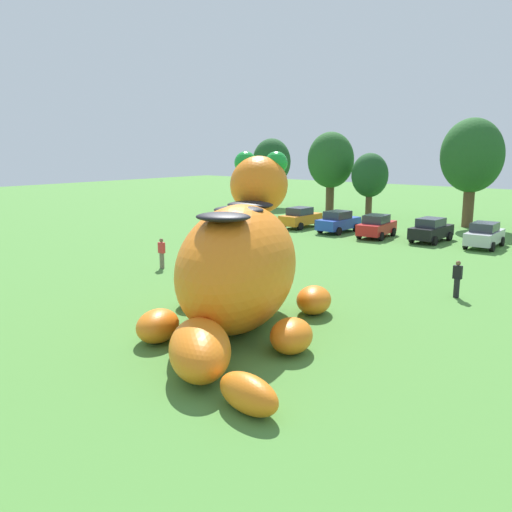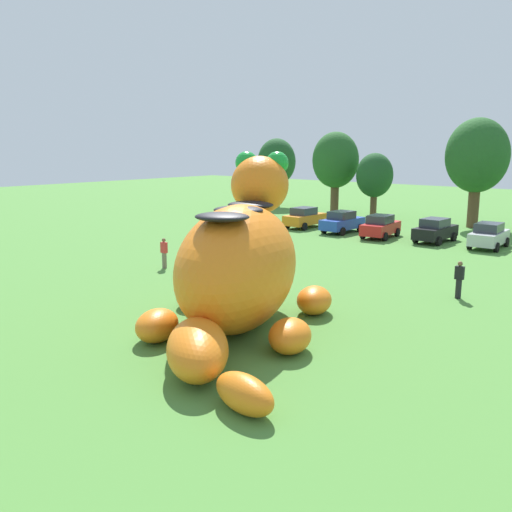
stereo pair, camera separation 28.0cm
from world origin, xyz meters
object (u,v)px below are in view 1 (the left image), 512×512
Objects in this scene: car_orange at (300,217)px; car_black at (431,230)px; car_red at (377,226)px; spectator_near_inflatable at (457,279)px; car_blue at (338,222)px; giant_inflatable_creature at (239,265)px; spectator_mid_field at (162,253)px; car_silver at (485,235)px.

car_black is at bearing 1.15° from car_orange.
car_red is 2.50× the size of spectator_near_inflatable.
car_blue is 19.56m from spectator_near_inflatable.
spectator_near_inflatable is (4.85, 9.36, -1.54)m from giant_inflatable_creature.
car_blue is at bearing -3.76° from car_orange.
giant_inflatable_creature is at bearing -59.67° from car_orange.
car_blue is 3.54m from car_red.
spectator_mid_field is (-4.13, -17.43, -0.01)m from car_red.
spectator_mid_field is (-0.60, -17.73, -0.01)m from car_blue.
car_silver is at bearing 1.07° from car_black.
car_red is 1.02× the size of car_silver.
car_blue is at bearing -176.31° from car_black.
spectator_mid_field is at bearing 154.25° from giant_inflatable_creature.
car_blue is 7.44m from car_black.
spectator_mid_field is (-10.13, 4.89, -1.54)m from giant_inflatable_creature.
spectator_mid_field is at bearing -122.70° from car_silver.
car_black reaches higher than spectator_near_inflatable.
car_black is at bearing 3.69° from car_blue.
giant_inflatable_creature is at bearing -93.95° from car_silver.
car_red reaches higher than spectator_near_inflatable.
car_black is 3.71m from car_silver.
car_orange is 7.39m from car_red.
car_orange reaches higher than spectator_near_inflatable.
car_silver is (11.14, 0.55, 0.00)m from car_blue.
car_red is (7.37, -0.56, 0.00)m from car_orange.
car_blue is at bearing 112.86° from giant_inflatable_creature.
car_red and car_silver have the same top height.
car_blue reaches higher than spectator_mid_field.
spectator_near_inflatable is at bearing 62.61° from giant_inflatable_creature.
spectator_near_inflatable is at bearing -76.76° from car_silver.
car_silver is 21.72m from spectator_mid_field.
car_silver is (3.71, 0.07, 0.00)m from car_black.
car_orange is at bearing 120.33° from giant_inflatable_creature.
spectator_mid_field is at bearing -113.78° from car_black.
car_black is (-2.11, 23.10, -1.53)m from giant_inflatable_creature.
car_orange and car_red have the same top height.
car_blue and car_red have the same top height.
spectator_mid_field is (-11.73, -18.28, -0.01)m from car_silver.
car_black is at bearing 66.22° from spectator_mid_field.
giant_inflatable_creature reaches higher than spectator_near_inflatable.
car_red is at bearing -168.63° from car_black.
car_silver reaches higher than spectator_near_inflatable.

